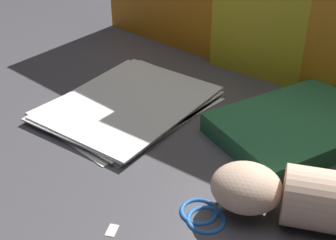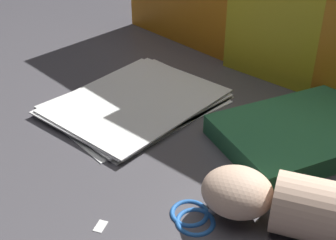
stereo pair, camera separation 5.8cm
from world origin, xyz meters
name	(u,v)px [view 2 (the right image)]	position (x,y,z in m)	size (l,w,h in m)	color
ground_plane	(160,144)	(0.00, 0.00, 0.00)	(6.00, 6.00, 0.00)	#4C494F
paper_stack	(135,102)	(-0.13, 0.06, 0.01)	(0.27, 0.33, 0.02)	white
book_closed	(302,133)	(0.16, 0.18, 0.02)	(0.28, 0.33, 0.04)	#2D7247
scissors	(209,210)	(0.17, -0.07, 0.00)	(0.13, 0.18, 0.01)	silver
paper_scrap_mid	(101,226)	(0.08, -0.19, 0.00)	(0.02, 0.03, 0.00)	white
pen	(119,86)	(-0.21, 0.08, 0.00)	(0.08, 0.10, 0.01)	#2333B2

